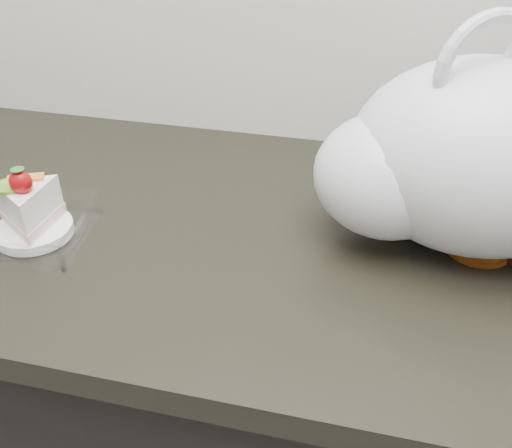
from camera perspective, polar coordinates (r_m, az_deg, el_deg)
counter at (r=1.16m, az=3.70°, el=-19.33°), size 2.04×0.64×0.90m
cake_tray at (r=0.87m, az=-21.56°, el=0.49°), size 0.17×0.17×0.12m
mooncake_wrap at (r=0.85m, az=21.53°, el=-1.53°), size 0.18×0.17×0.04m
plastic_bag at (r=0.81m, az=19.96°, el=6.06°), size 0.46×0.39×0.32m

